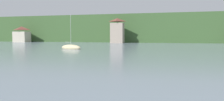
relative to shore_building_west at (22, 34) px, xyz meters
The scene contains 4 objects.
wooded_hillside 80.85m from the shore_building_west, 26.85° to the left, with size 352.00×55.21×23.78m.
shore_building_west is the anchor object (origin of this frame).
shore_building_westcentral 47.88m from the shore_building_west, ahead, with size 5.64×4.35×10.56m.
sailboat_far_0 62.51m from the shore_building_west, 42.33° to the right, with size 5.88×2.89×8.82m.
Camera 1 is at (5.37, 29.51, 3.41)m, focal length 34.48 mm.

